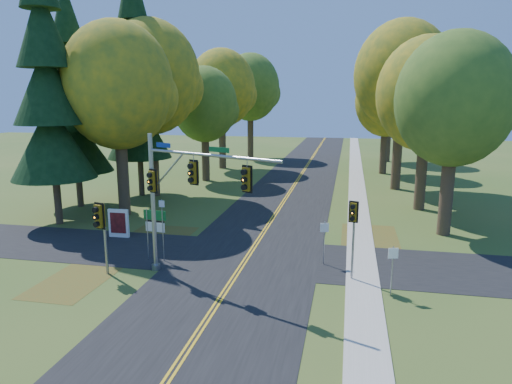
% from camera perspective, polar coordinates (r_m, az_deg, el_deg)
% --- Properties ---
extents(ground, '(160.00, 160.00, 0.00)m').
position_cam_1_polar(ground, '(23.88, -2.09, -9.68)').
color(ground, '#30501C').
rests_on(ground, ground).
extents(road_main, '(8.00, 160.00, 0.02)m').
position_cam_1_polar(road_main, '(23.88, -2.09, -9.65)').
color(road_main, black).
rests_on(road_main, ground).
extents(road_cross, '(60.00, 6.00, 0.02)m').
position_cam_1_polar(road_cross, '(25.70, -1.02, -8.06)').
color(road_cross, black).
rests_on(road_cross, ground).
extents(centerline_left, '(0.10, 160.00, 0.01)m').
position_cam_1_polar(centerline_left, '(23.90, -2.32, -9.60)').
color(centerline_left, gold).
rests_on(centerline_left, road_main).
extents(centerline_right, '(0.10, 160.00, 0.01)m').
position_cam_1_polar(centerline_right, '(23.85, -1.85, -9.64)').
color(centerline_right, gold).
rests_on(centerline_right, road_main).
extents(sidewalk_east, '(1.60, 160.00, 0.06)m').
position_cam_1_polar(sidewalk_east, '(23.29, 13.17, -10.49)').
color(sidewalk_east, '#9E998E').
rests_on(sidewalk_east, ground).
extents(leaf_patch_w_near, '(4.00, 6.00, 0.00)m').
position_cam_1_polar(leaf_patch_w_near, '(29.50, -12.63, -5.72)').
color(leaf_patch_w_near, brown).
rests_on(leaf_patch_w_near, ground).
extents(leaf_patch_e, '(3.50, 8.00, 0.00)m').
position_cam_1_polar(leaf_patch_e, '(28.97, 14.09, -6.12)').
color(leaf_patch_e, brown).
rests_on(leaf_patch_e, ground).
extents(leaf_patch_w_far, '(3.00, 5.00, 0.00)m').
position_cam_1_polar(leaf_patch_w_far, '(24.20, -21.70, -10.23)').
color(leaf_patch_w_far, brown).
rests_on(leaf_patch_w_far, ground).
extents(tree_w_a, '(8.00, 8.00, 14.15)m').
position_cam_1_polar(tree_w_a, '(35.07, -16.75, 12.52)').
color(tree_w_a, '#38281C').
rests_on(tree_w_a, ground).
extents(tree_e_a, '(7.20, 7.20, 12.73)m').
position_cam_1_polar(tree_e_a, '(31.00, 23.67, 10.44)').
color(tree_e_a, '#38281C').
rests_on(tree_e_a, ground).
extents(tree_w_b, '(8.60, 8.60, 15.38)m').
position_cam_1_polar(tree_w_b, '(41.56, -12.97, 13.74)').
color(tree_w_b, '#38281C').
rests_on(tree_w_b, ground).
extents(tree_e_b, '(7.60, 7.60, 13.33)m').
position_cam_1_polar(tree_e_b, '(37.59, 20.69, 11.29)').
color(tree_e_b, '#38281C').
rests_on(tree_e_b, ground).
extents(tree_w_c, '(6.80, 6.80, 11.91)m').
position_cam_1_polar(tree_w_c, '(48.40, -6.37, 10.77)').
color(tree_w_c, '#38281C').
rests_on(tree_w_c, ground).
extents(tree_e_c, '(8.80, 8.80, 15.79)m').
position_cam_1_polar(tree_e_c, '(45.55, 17.88, 13.65)').
color(tree_e_c, '#38281C').
rests_on(tree_e_c, ground).
extents(tree_w_d, '(8.20, 8.20, 14.56)m').
position_cam_1_polar(tree_w_d, '(56.92, -4.23, 12.79)').
color(tree_w_d, '#38281C').
rests_on(tree_w_d, ground).
extents(tree_e_d, '(7.00, 7.00, 12.32)m').
position_cam_1_polar(tree_e_d, '(54.60, 16.06, 10.80)').
color(tree_e_d, '#38281C').
rests_on(tree_e_d, ground).
extents(tree_w_e, '(8.40, 8.40, 14.97)m').
position_cam_1_polar(tree_w_e, '(67.21, -0.63, 12.91)').
color(tree_w_e, '#38281C').
rests_on(tree_w_e, ground).
extents(tree_e_e, '(7.80, 7.80, 13.74)m').
position_cam_1_polar(tree_e_e, '(65.37, 16.49, 11.70)').
color(tree_e_e, '#38281C').
rests_on(tree_e_e, ground).
extents(pine_a, '(5.60, 5.60, 19.48)m').
position_cam_1_polar(pine_a, '(33.97, -24.59, 11.49)').
color(pine_a, '#38281C').
rests_on(pine_a, ground).
extents(pine_b, '(5.60, 5.60, 17.31)m').
position_cam_1_polar(pine_b, '(38.94, -21.92, 10.10)').
color(pine_b, '#38281C').
rests_on(pine_b, ground).
extents(pine_c, '(5.60, 5.60, 20.56)m').
position_cam_1_polar(pine_c, '(41.82, -14.72, 12.71)').
color(pine_c, '#38281C').
rests_on(pine_c, ground).
extents(traffic_mast, '(7.17, 3.20, 7.01)m').
position_cam_1_polar(traffic_mast, '(21.81, -9.54, 0.45)').
color(traffic_mast, '#919399').
rests_on(traffic_mast, ground).
extents(east_signal_pole, '(0.45, 0.53, 3.98)m').
position_cam_1_polar(east_signal_pole, '(22.03, 12.07, -3.53)').
color(east_signal_pole, gray).
rests_on(east_signal_pole, ground).
extents(ped_signal_pole, '(0.58, 0.68, 3.74)m').
position_cam_1_polar(ped_signal_pole, '(23.55, -18.87, -3.51)').
color(ped_signal_pole, gray).
rests_on(ped_signal_pole, ground).
extents(route_sign_cluster, '(1.33, 0.21, 2.86)m').
position_cam_1_polar(route_sign_cluster, '(25.22, -12.51, -3.96)').
color(route_sign_cluster, gray).
rests_on(route_sign_cluster, ground).
extents(info_kiosk, '(1.32, 0.23, 1.83)m').
position_cam_1_polar(info_kiosk, '(30.15, -16.79, -3.78)').
color(info_kiosk, white).
rests_on(info_kiosk, ground).
extents(reg_sign_e_north, '(0.45, 0.14, 2.37)m').
position_cam_1_polar(reg_sign_e_north, '(24.31, 8.53, -5.37)').
color(reg_sign_e_north, gray).
rests_on(reg_sign_e_north, ground).
extents(reg_sign_e_south, '(0.44, 0.14, 2.33)m').
position_cam_1_polar(reg_sign_e_south, '(21.21, 16.71, -8.40)').
color(reg_sign_e_south, gray).
rests_on(reg_sign_e_south, ground).
extents(reg_sign_w, '(0.41, 0.09, 2.15)m').
position_cam_1_polar(reg_sign_w, '(30.71, -11.68, -2.15)').
color(reg_sign_w, gray).
rests_on(reg_sign_w, ground).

